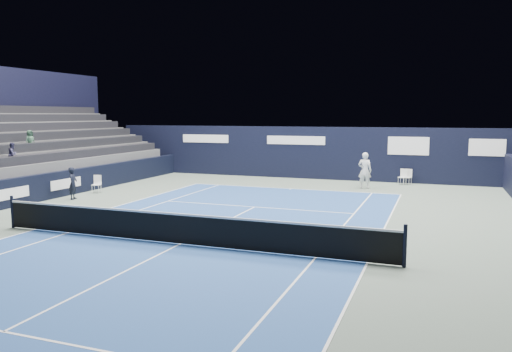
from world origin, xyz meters
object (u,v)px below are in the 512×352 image
Objects in this scene: folding_chair_back_a at (403,176)px; tennis_net at (179,228)px; folding_chair_back_b at (408,176)px; tennis_player at (365,170)px; line_judge_chair at (97,183)px.

tennis_net reaches higher than folding_chair_back_a.
tennis_player is at bearing -109.67° from folding_chair_back_b.
line_judge_chair reaches higher than folding_chair_back_a.
folding_chair_back_a is 2.91m from tennis_player.
folding_chair_back_b is at bearing 47.63° from folding_chair_back_a.
tennis_player reaches higher than folding_chair_back_b.
folding_chair_back_a is 0.30m from folding_chair_back_b.
folding_chair_back_a is at bearing -131.99° from folding_chair_back_b.
folding_chair_back_b is at bearing 49.58° from tennis_player.
tennis_player is (-2.04, -2.39, 0.46)m from folding_chair_back_b.
tennis_net reaches higher than folding_chair_back_b.
line_judge_chair is 11.35m from tennis_net.
tennis_net is 6.82× the size of tennis_player.
tennis_net is (-5.57, -15.75, 0.03)m from folding_chair_back_b.
tennis_net reaches higher than line_judge_chair.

